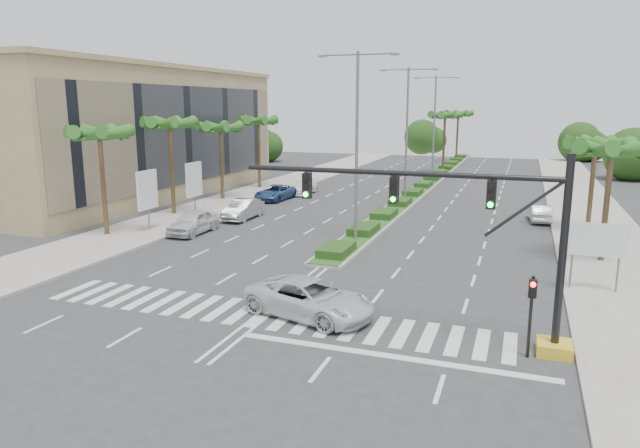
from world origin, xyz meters
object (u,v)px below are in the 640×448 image
Objects in this scene: car_parked_a at (193,222)px; car_crossing at (309,298)px; car_right at (539,213)px; car_parked_b at (243,209)px; car_parked_d at (303,187)px; car_parked_c at (275,193)px.

car_parked_a is 0.83× the size of car_crossing.
car_crossing is 1.43× the size of car_right.
car_parked_b is at bearing 11.60° from car_right.
car_parked_a is 1.01× the size of car_parked_b.
car_parked_d is at bearing 90.49° from car_parked_b.
car_parked_b is 9.28m from car_parked_c.
car_right is (23.20, -2.39, -0.05)m from car_parked_c.
car_crossing reaches higher than car_parked_c.
car_right is (9.51, 24.66, -0.14)m from car_crossing.
car_crossing is (13.69, -27.05, 0.09)m from car_parked_c.
car_parked_b is 22.88m from car_right.
car_parked_b is 1.18× the size of car_right.
car_right is at bearing 28.54° from car_parked_a.
car_crossing is 26.43m from car_right.
car_right is at bearing -5.46° from car_crossing.
car_crossing reaches higher than car_parked_d.
car_parked_c is 0.89× the size of car_crossing.
car_parked_a reaches higher than car_crossing.
car_crossing reaches higher than car_right.
car_parked_a is 14.94m from car_parked_c.
car_crossing is at bearing -59.44° from car_parked_c.
car_parked_c is at bearing 91.43° from car_parked_a.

